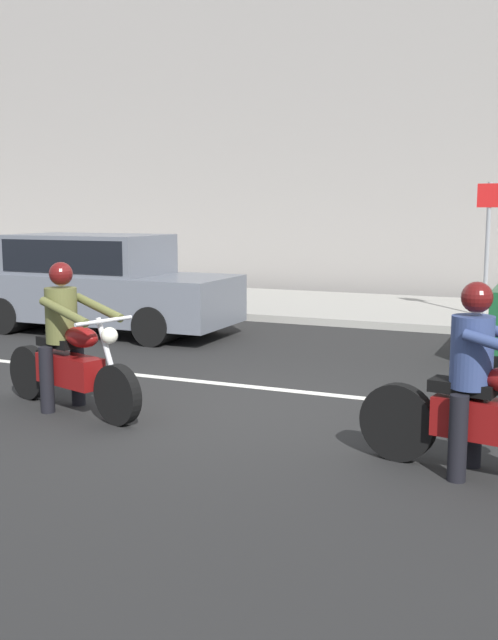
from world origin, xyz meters
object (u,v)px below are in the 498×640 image
object	(u,v)px
motorcycle_with_rider_olive	(69,351)
parked_sedan_slate_gray	(97,282)
motorcycle_with_rider_denim_blue	(483,399)
street_sign_post	(488,236)

from	to	relation	value
motorcycle_with_rider_olive	parked_sedan_slate_gray	bearing A→B (deg)	121.61
motorcycle_with_rider_olive	motorcycle_with_rider_denim_blue	distance (m)	4.28
parked_sedan_slate_gray	street_sign_post	world-z (taller)	street_sign_post
motorcycle_with_rider_olive	parked_sedan_slate_gray	xyz separation A→B (m)	(-2.72, 4.42, 0.23)
motorcycle_with_rider_olive	motorcycle_with_rider_denim_blue	xyz separation A→B (m)	(4.27, -0.30, -0.00)
motorcycle_with_rider_olive	parked_sedan_slate_gray	distance (m)	5.19
motorcycle_with_rider_denim_blue	street_sign_post	bearing A→B (deg)	95.61
motorcycle_with_rider_olive	street_sign_post	xyz separation A→B (m)	(3.44, 8.19, 1.01)
motorcycle_with_rider_olive	street_sign_post	size ratio (longest dim) A/B	0.84
parked_sedan_slate_gray	motorcycle_with_rider_olive	bearing A→B (deg)	-58.39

